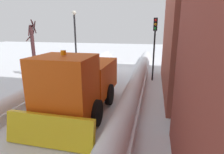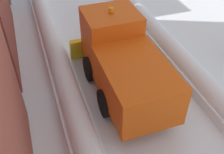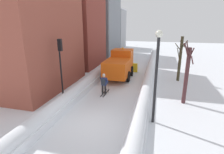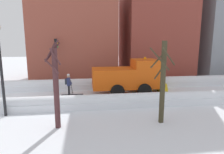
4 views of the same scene
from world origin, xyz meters
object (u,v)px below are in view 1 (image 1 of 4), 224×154
object	(u,v)px
traffic_light_pole	(155,38)
bare_tree_near	(33,50)
plow_truck	(80,82)
skier	(110,70)
street_lamp	(75,34)

from	to	relation	value
traffic_light_pole	bare_tree_near	xyz separation A→B (m)	(9.26, 1.21, -1.00)
plow_truck	skier	bearing A→B (deg)	-92.95
plow_truck	skier	xyz separation A→B (m)	(-0.26, -4.96, -0.48)
plow_truck	skier	world-z (taller)	plow_truck
street_lamp	bare_tree_near	bearing A→B (deg)	57.93
street_lamp	plow_truck	bearing A→B (deg)	114.82
skier	bare_tree_near	world-z (taller)	bare_tree_near
street_lamp	bare_tree_near	size ratio (longest dim) A/B	1.19
plow_truck	skier	distance (m)	4.99
skier	street_lamp	xyz separation A→B (m)	(4.15, -3.46, 2.41)
skier	bare_tree_near	xyz separation A→B (m)	(6.25, -0.11, 1.23)
plow_truck	street_lamp	bearing A→B (deg)	-65.18
traffic_light_pole	bare_tree_near	size ratio (longest dim) A/B	1.01
skier	bare_tree_near	bearing A→B (deg)	-1.01
plow_truck	bare_tree_near	bearing A→B (deg)	-40.24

